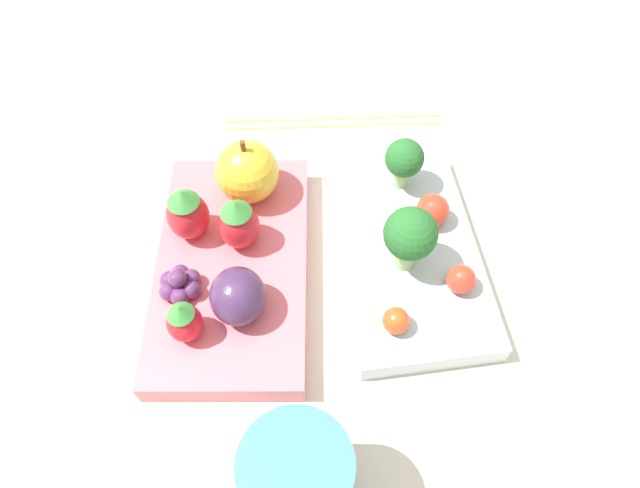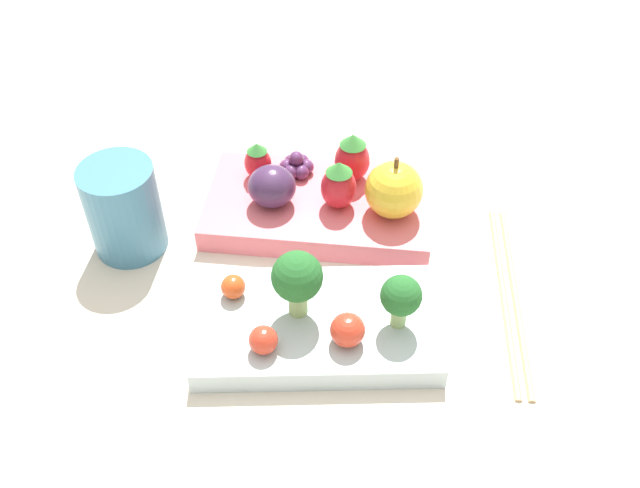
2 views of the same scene
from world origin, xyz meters
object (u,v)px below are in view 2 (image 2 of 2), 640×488
(broccoli_floret_1, at_px, (297,279))
(cherry_tomato_0, at_px, (263,340))
(cherry_tomato_2, at_px, (233,287))
(grape_cluster, at_px, (297,166))
(drinking_cup, at_px, (124,209))
(strawberry_1, at_px, (258,161))
(strawberry_0, at_px, (339,185))
(strawberry_2, at_px, (352,158))
(bento_box_savoury, at_px, (321,326))
(chopsticks_pair, at_px, (510,294))
(apple, at_px, (394,190))
(bento_box_fruit, at_px, (319,207))
(cherry_tomato_1, at_px, (348,330))
(plum, at_px, (272,186))
(broccoli_floret_0, at_px, (401,297))

(broccoli_floret_1, bearing_deg, cherry_tomato_0, 56.20)
(broccoli_floret_1, distance_m, cherry_tomato_2, 0.06)
(grape_cluster, distance_m, drinking_cup, 0.17)
(strawberry_1, bearing_deg, strawberry_0, 152.00)
(drinking_cup, bearing_deg, cherry_tomato_2, 142.25)
(strawberry_2, bearing_deg, bento_box_savoury, 80.52)
(grape_cluster, bearing_deg, cherry_tomato_0, 84.91)
(bento_box_savoury, relative_size, cherry_tomato_0, 8.77)
(strawberry_0, distance_m, strawberry_2, 0.04)
(cherry_tomato_2, bearing_deg, chopsticks_pair, -175.58)
(strawberry_2, bearing_deg, apple, 126.87)
(bento_box_savoury, bearing_deg, bento_box_fruit, -89.12)
(bento_box_fruit, xyz_separation_m, strawberry_1, (0.06, -0.03, 0.03))
(strawberry_1, height_order, drinking_cup, drinking_cup)
(broccoli_floret_1, distance_m, strawberry_2, 0.17)
(chopsticks_pair, bearing_deg, strawberry_1, -30.58)
(cherry_tomato_1, xyz_separation_m, plum, (0.07, -0.16, 0.01))
(plum, distance_m, drinking_cup, 0.13)
(bento_box_fruit, height_order, apple, apple)
(broccoli_floret_0, distance_m, apple, 0.13)
(broccoli_floret_0, relative_size, strawberry_1, 1.25)
(apple, height_order, strawberry_1, apple)
(strawberry_2, height_order, chopsticks_pair, strawberry_2)
(bento_box_savoury, distance_m, cherry_tomato_2, 0.08)
(broccoli_floret_1, bearing_deg, chopsticks_pair, -169.02)
(cherry_tomato_1, bearing_deg, bento_box_fruit, -82.14)
(bento_box_savoury, xyz_separation_m, chopsticks_pair, (-0.16, -0.04, -0.01))
(bento_box_fruit, height_order, cherry_tomato_2, cherry_tomato_2)
(bento_box_savoury, distance_m, bento_box_fruit, 0.14)
(bento_box_savoury, bearing_deg, cherry_tomato_1, 131.48)
(strawberry_2, xyz_separation_m, drinking_cup, (0.20, 0.07, -0.00))
(cherry_tomato_1, xyz_separation_m, strawberry_0, (0.01, -0.16, 0.01))
(apple, height_order, chopsticks_pair, apple)
(cherry_tomato_0, bearing_deg, drinking_cup, -45.73)
(bento_box_savoury, xyz_separation_m, cherry_tomato_1, (-0.02, 0.02, 0.02))
(cherry_tomato_2, xyz_separation_m, grape_cluster, (-0.05, -0.16, 0.00))
(strawberry_0, bearing_deg, chopsticks_pair, 148.12)
(bento_box_fruit, bearing_deg, broccoli_floret_1, 83.29)
(strawberry_2, relative_size, drinking_cup, 0.59)
(cherry_tomato_0, bearing_deg, broccoli_floret_0, -165.98)
(strawberry_1, bearing_deg, cherry_tomato_1, 112.57)
(plum, height_order, drinking_cup, drinking_cup)
(broccoli_floret_0, distance_m, chopsticks_pair, 0.12)
(strawberry_2, relative_size, grape_cluster, 1.52)
(bento_box_fruit, relative_size, cherry_tomato_0, 9.76)
(cherry_tomato_2, height_order, apple, apple)
(broccoli_floret_1, relative_size, plum, 1.40)
(broccoli_floret_1, distance_m, grape_cluster, 0.17)
(cherry_tomato_2, xyz_separation_m, drinking_cup, (0.10, -0.08, 0.01))
(plum, bearing_deg, cherry_tomato_0, 90.74)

